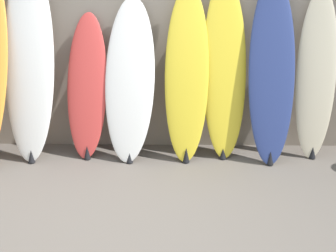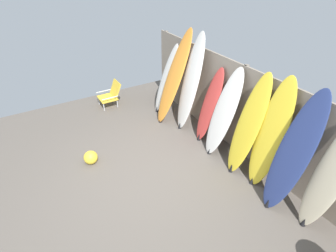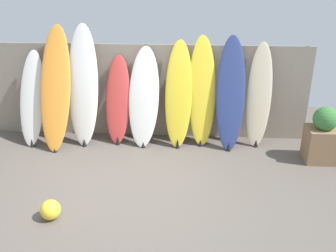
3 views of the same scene
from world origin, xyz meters
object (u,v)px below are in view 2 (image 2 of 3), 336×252
Objects in this scene: surfboard_yellow_6 at (270,136)px; beach_chair at (111,94)px; surfboard_white_2 at (190,84)px; surfboard_red_3 at (209,106)px; surfboard_white_0 at (166,79)px; surfboard_cream_8 at (330,177)px; surfboard_orange_1 at (174,78)px; beach_ball at (91,157)px; surfboard_navy_7 at (293,155)px; surfboard_yellow_5 at (248,127)px; surfboard_white_4 at (223,114)px.

surfboard_yellow_6 reaches higher than beach_chair.
surfboard_white_2 is 0.68m from surfboard_red_3.
surfboard_cream_8 is at bearing 2.22° from surfboard_white_0.
surfboard_white_0 is 0.79× the size of surfboard_orange_1.
beach_ball is at bearing -100.59° from surfboard_red_3.
surfboard_orange_1 is at bearing -177.63° from surfboard_navy_7.
surfboard_white_2 reaches higher than surfboard_yellow_5.
surfboard_white_4 is 0.90× the size of surfboard_yellow_6.
surfboard_white_0 is at bearing -177.15° from surfboard_white_2.
beach_chair is (-1.45, -1.08, -0.76)m from surfboard_orange_1.
surfboard_yellow_5 is (0.64, 0.00, 0.06)m from surfboard_white_4.
surfboard_yellow_5 is at bearing -2.66° from surfboard_red_3.
surfboard_yellow_6 is at bearing -179.10° from surfboard_cream_8.
surfboard_white_4 reaches higher than surfboard_red_3.
surfboard_white_4 is at bearing 68.48° from beach_ball.
surfboard_white_0 is 0.56m from surfboard_orange_1.
surfboard_white_0 reaches higher than surfboard_red_3.
surfboard_white_4 is 6.62× the size of beach_ball.
surfboard_white_0 is at bearing -177.78° from surfboard_cream_8.
surfboard_yellow_5 is at bearing 1.66° from surfboard_white_0.
surfboard_yellow_6 is at bearing 0.52° from surfboard_red_3.
surfboard_red_3 is at bearing -179.48° from surfboard_yellow_6.
beach_chair is (-1.92, -1.21, -0.77)m from surfboard_white_2.
surfboard_cream_8 is at bearing 3.77° from surfboard_orange_1.
surfboard_yellow_6 reaches higher than surfboard_white_0.
surfboard_yellow_6 reaches higher than surfboard_white_4.
surfboard_white_0 is 1.00m from surfboard_white_2.
surfboard_white_2 is at bearing -177.44° from surfboard_yellow_6.
surfboard_orange_1 is 3.37× the size of beach_chair.
surfboard_cream_8 is (1.46, 0.08, -0.02)m from surfboard_yellow_5.
surfboard_yellow_5 is (1.13, -0.05, 0.15)m from surfboard_red_3.
surfboard_cream_8 is at bearing 12.06° from surfboard_navy_7.
surfboard_yellow_6 is 7.37× the size of beach_ball.
surfboard_white_0 is at bearing -175.25° from surfboard_red_3.
surfboard_red_3 is at bearing 177.34° from surfboard_yellow_5.
surfboard_yellow_6 is at bearing 2.56° from surfboard_white_2.
surfboard_orange_1 is 0.99× the size of surfboard_white_2.
surfboard_white_2 is 1.16× the size of surfboard_cream_8.
surfboard_white_4 is at bearing 1.34° from surfboard_white_2.
surfboard_cream_8 is (0.52, 0.11, -0.06)m from surfboard_navy_7.
surfboard_white_4 is 0.89× the size of surfboard_navy_7.
surfboard_red_3 is (0.61, 0.08, -0.29)m from surfboard_white_2.
surfboard_red_3 is 0.86× the size of surfboard_cream_8.
beach_ball is (-2.53, -2.41, -0.86)m from surfboard_navy_7.
surfboard_orange_1 is 1.14m from surfboard_red_3.
surfboard_red_3 is at bearing 11.08° from surfboard_orange_1.
surfboard_red_3 is 2.59m from surfboard_cream_8.
surfboard_navy_7 is at bearing -7.54° from beach_chair.
surfboard_navy_7 is at bearing 2.37° from surfboard_orange_1.
surfboard_white_2 is 2.60m from beach_ball.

